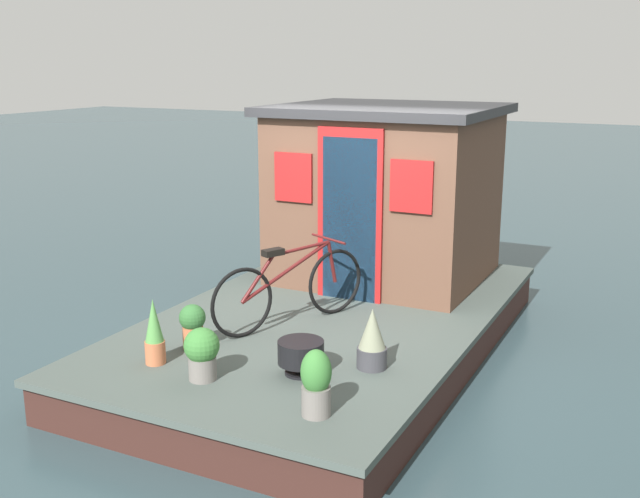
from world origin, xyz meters
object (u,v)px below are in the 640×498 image
object	(u,v)px
potted_plant_succulent	(372,340)
charcoal_grill	(301,353)
potted_plant_basil	(202,352)
potted_plant_sage	(316,383)
potted_plant_lavender	(193,324)
potted_plant_ivy	(154,333)
houseboat_cabin	(386,192)
bicycle	(291,288)

from	to	relation	value
potted_plant_succulent	charcoal_grill	xyz separation A→B (m)	(-0.38, 0.46, -0.06)
potted_plant_basil	potted_plant_sage	bearing A→B (deg)	-98.06
potted_plant_lavender	potted_plant_ivy	size ratio (longest dim) A/B	0.72
potted_plant_succulent	houseboat_cabin	bearing A→B (deg)	19.63
potted_plant_sage	bicycle	bearing A→B (deg)	34.06
potted_plant_succulent	potted_plant_basil	xyz separation A→B (m)	(-0.81, 1.11, -0.01)
houseboat_cabin	potted_plant_lavender	xyz separation A→B (m)	(-2.89, 0.64, -0.77)
houseboat_cabin	potted_plant_lavender	bearing A→B (deg)	167.52
potted_plant_sage	potted_plant_ivy	distance (m)	1.64
potted_plant_lavender	houseboat_cabin	bearing A→B (deg)	-12.48
potted_plant_succulent	bicycle	bearing A→B (deg)	60.53
potted_plant_lavender	charcoal_grill	bearing A→B (deg)	-93.72
bicycle	potted_plant_ivy	bearing A→B (deg)	157.52
houseboat_cabin	potted_plant_basil	bearing A→B (deg)	176.89
bicycle	potted_plant_lavender	bearing A→B (deg)	153.08
houseboat_cabin	potted_plant_basil	size ratio (longest dim) A/B	5.60
potted_plant_lavender	charcoal_grill	world-z (taller)	potted_plant_lavender
houseboat_cabin	potted_plant_succulent	bearing A→B (deg)	-160.37
potted_plant_ivy	charcoal_grill	distance (m)	1.24
bicycle	potted_plant_lavender	world-z (taller)	bicycle
potted_plant_sage	potted_plant_succulent	xyz separation A→B (m)	(0.97, -0.02, -0.01)
potted_plant_basil	potted_plant_lavender	bearing A→B (deg)	41.86
potted_plant_ivy	potted_plant_sage	bearing A→B (deg)	-98.66
houseboat_cabin	potted_plant_ivy	bearing A→B (deg)	167.63
potted_plant_sage	potted_plant_lavender	bearing A→B (deg)	66.74
houseboat_cabin	potted_plant_lavender	size ratio (longest dim) A/B	5.96
potted_plant_sage	charcoal_grill	world-z (taller)	potted_plant_sage
bicycle	potted_plant_lavender	size ratio (longest dim) A/B	3.95
houseboat_cabin	bicycle	distance (m)	2.07
houseboat_cabin	charcoal_grill	bearing A→B (deg)	-171.10
potted_plant_lavender	potted_plant_succulent	world-z (taller)	potted_plant_succulent
bicycle	potted_plant_basil	size ratio (longest dim) A/B	3.71
houseboat_cabin	potted_plant_succulent	xyz separation A→B (m)	(-2.59, -0.92, -0.75)
potted_plant_succulent	potted_plant_basil	size ratio (longest dim) A/B	1.19
bicycle	potted_plant_basil	distance (m)	1.44
potted_plant_sage	houseboat_cabin	bearing A→B (deg)	14.20
bicycle	charcoal_grill	world-z (taller)	bicycle
potted_plant_lavender	potted_plant_ivy	xyz separation A→B (m)	(-0.41, 0.08, 0.04)
bicycle	charcoal_grill	xyz separation A→B (m)	(-0.99, -0.64, -0.19)
houseboat_cabin	potted_plant_sage	distance (m)	3.74
bicycle	potted_plant_sage	bearing A→B (deg)	-145.94
potted_plant_succulent	charcoal_grill	size ratio (longest dim) A/B	1.36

